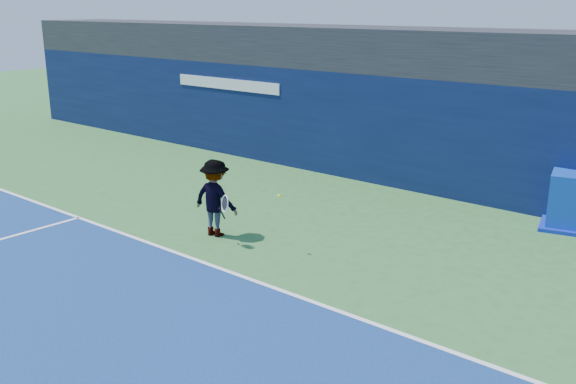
% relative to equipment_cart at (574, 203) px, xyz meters
% --- Properties ---
extents(ground, '(80.00, 80.00, 0.00)m').
position_rel_equipment_cart_xyz_m(ground, '(-4.12, -9.74, -0.57)').
color(ground, '#316B30').
rests_on(ground, ground).
extents(baseline, '(24.00, 0.10, 0.01)m').
position_rel_equipment_cart_xyz_m(baseline, '(-4.12, -6.74, -0.57)').
color(baseline, white).
rests_on(baseline, ground).
extents(stadium_band, '(36.00, 3.00, 1.20)m').
position_rel_equipment_cart_xyz_m(stadium_band, '(-4.12, 1.76, 3.03)').
color(stadium_band, black).
rests_on(stadium_band, back_wall_assembly).
extents(back_wall_assembly, '(36.00, 1.03, 3.00)m').
position_rel_equipment_cart_xyz_m(back_wall_assembly, '(-4.12, 0.76, 0.93)').
color(back_wall_assembly, '#0A1439').
rests_on(back_wall_assembly, ground).
extents(equipment_cart, '(1.59, 1.59, 1.26)m').
position_rel_equipment_cart_xyz_m(equipment_cart, '(0.00, 0.00, 0.00)').
color(equipment_cart, '#0C33AA').
rests_on(equipment_cart, ground).
extents(tennis_player, '(1.32, 0.76, 1.68)m').
position_rel_equipment_cart_xyz_m(tennis_player, '(-5.80, -5.47, 0.27)').
color(tennis_player, silver).
rests_on(tennis_player, ground).
extents(tennis_ball, '(0.07, 0.07, 0.07)m').
position_rel_equipment_cart_xyz_m(tennis_ball, '(-4.11, -5.34, 0.60)').
color(tennis_ball, '#D7E719').
rests_on(tennis_ball, ground).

